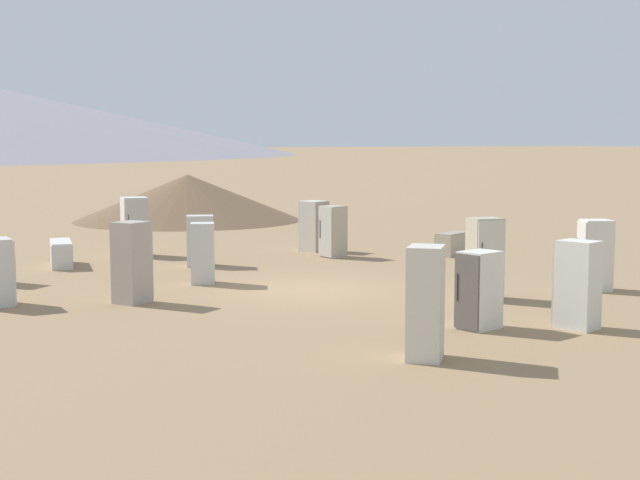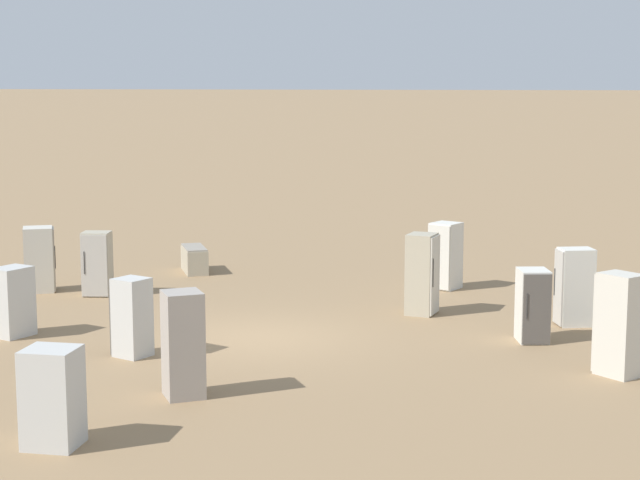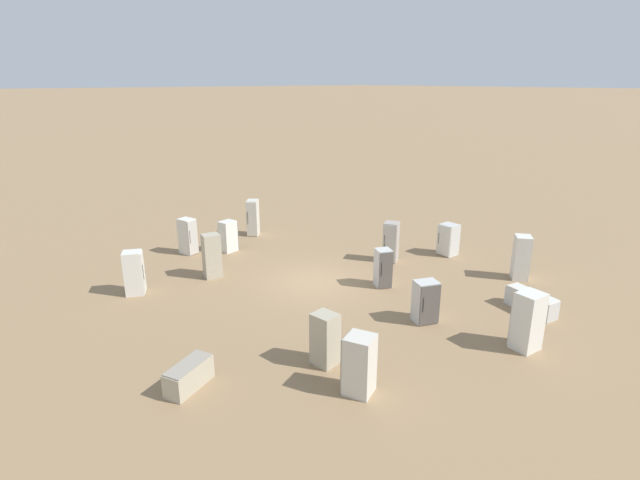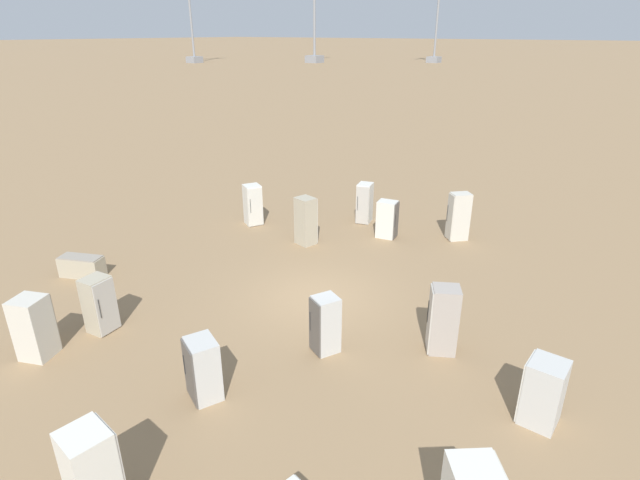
{
  "view_description": "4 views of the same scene",
  "coord_description": "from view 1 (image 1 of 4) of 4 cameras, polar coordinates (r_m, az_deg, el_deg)",
  "views": [
    {
      "loc": [
        -18.83,
        10.37,
        3.6
      ],
      "look_at": [
        -1.04,
        0.19,
        1.32
      ],
      "focal_mm": 50.0,
      "sensor_mm": 36.0,
      "label": 1
    },
    {
      "loc": [
        -4.93,
        21.29,
        5.38
      ],
      "look_at": [
        -1.09,
        -1.45,
        1.89
      ],
      "focal_mm": 60.0,
      "sensor_mm": 36.0,
      "label": 2
    },
    {
      "loc": [
        14.63,
        -12.08,
        7.96
      ],
      "look_at": [
        -0.37,
        0.62,
        1.6
      ],
      "focal_mm": 28.0,
      "sensor_mm": 36.0,
      "label": 3
    },
    {
      "loc": [
        10.94,
        8.16,
        7.69
      ],
      "look_at": [
        -1.02,
        -0.6,
        1.46
      ],
      "focal_mm": 28.0,
      "sensor_mm": 36.0,
      "label": 4
    }
  ],
  "objects": [
    {
      "name": "discarded_fridge_4",
      "position": [
        17.43,
        10.14,
        -3.17
      ],
      "size": [
        0.73,
        0.87,
        1.5
      ],
      "rotation": [
        0.0,
        0.0,
        0.2
      ],
      "color": "silver",
      "rests_on": "ground_plane"
    },
    {
      "name": "discarded_fridge_6",
      "position": [
        22.77,
        -7.51,
        -0.85
      ],
      "size": [
        0.82,
        0.78,
        1.55
      ],
      "rotation": [
        0.0,
        0.0,
        4.28
      ],
      "color": "silver",
      "rests_on": "ground_plane"
    },
    {
      "name": "discarded_fridge_11",
      "position": [
        20.65,
        10.51,
        -1.19
      ],
      "size": [
        0.77,
        0.81,
        1.87
      ],
      "rotation": [
        0.0,
        0.0,
        1.35
      ],
      "color": "#B2A88E",
      "rests_on": "ground_plane"
    },
    {
      "name": "discarded_fridge_1",
      "position": [
        26.85,
        -16.23,
        -0.84
      ],
      "size": [
        1.96,
        0.95,
        0.74
      ],
      "rotation": [
        0.0,
        0.0,
        4.51
      ],
      "color": "silver",
      "rests_on": "ground_plane"
    },
    {
      "name": "discarded_fridge_12",
      "position": [
        28.63,
        8.51,
        -0.24
      ],
      "size": [
        1.13,
        1.57,
        0.72
      ],
      "rotation": [
        0.0,
        0.0,
        0.43
      ],
      "color": "#B2A88E",
      "rests_on": "ground_plane"
    },
    {
      "name": "discarded_fridge_2",
      "position": [
        17.84,
        16.13,
        -2.77
      ],
      "size": [
        0.88,
        0.75,
        1.71
      ],
      "rotation": [
        0.0,
        0.0,
        4.98
      ],
      "color": "silver",
      "rests_on": "ground_plane"
    },
    {
      "name": "discarded_fridge_10",
      "position": [
        29.29,
        -0.39,
        0.9
      ],
      "size": [
        0.98,
        0.95,
        1.65
      ],
      "rotation": [
        0.0,
        0.0,
        1.98
      ],
      "color": "beige",
      "rests_on": "ground_plane"
    },
    {
      "name": "discarded_fridge_9",
      "position": [
        28.62,
        -11.76,
        0.84
      ],
      "size": [
        0.8,
        0.84,
        1.86
      ],
      "rotation": [
        0.0,
        0.0,
        1.46
      ],
      "color": "silver",
      "rests_on": "ground_plane"
    },
    {
      "name": "ground_plane",
      "position": [
        21.8,
        -0.92,
        -3.17
      ],
      "size": [
        1000.0,
        1000.0,
        0.0
      ],
      "primitive_type": "plane",
      "color": "#937551"
    },
    {
      "name": "discarded_fridge_8",
      "position": [
        14.82,
        6.78,
        -4.02
      ],
      "size": [
        0.93,
        0.93,
        1.9
      ],
      "rotation": [
        0.0,
        0.0,
        3.95
      ],
      "color": "beige",
      "rests_on": "ground_plane"
    },
    {
      "name": "dirt_mound",
      "position": [
        41.18,
        -8.45,
        2.71
      ],
      "size": [
        10.35,
        10.35,
        2.1
      ],
      "color": "brown",
      "rests_on": "ground_plane"
    },
    {
      "name": "discarded_fridge_0",
      "position": [
        20.28,
        -11.94,
        -1.41
      ],
      "size": [
        0.89,
        0.92,
        1.83
      ],
      "rotation": [
        0.0,
        0.0,
        3.66
      ],
      "color": "#A89E93",
      "rests_on": "ground_plane"
    },
    {
      "name": "discarded_fridge_7",
      "position": [
        26.02,
        -7.67,
        -0.04
      ],
      "size": [
        0.88,
        0.94,
        1.47
      ],
      "rotation": [
        0.0,
        0.0,
        4.31
      ],
      "color": "silver",
      "rests_on": "ground_plane"
    },
    {
      "name": "discarded_fridge_13",
      "position": [
        22.55,
        17.19,
        -0.93
      ],
      "size": [
        0.9,
        0.93,
        1.72
      ],
      "rotation": [
        0.0,
        0.0,
        5.8
      ],
      "color": "silver",
      "rests_on": "ground_plane"
    },
    {
      "name": "discarded_fridge_14",
      "position": [
        27.77,
        0.83,
        0.55
      ],
      "size": [
        0.75,
        0.73,
        1.6
      ],
      "rotation": [
        0.0,
        0.0,
        0.13
      ],
      "color": "#B2A88E",
      "rests_on": "ground_plane"
    }
  ]
}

